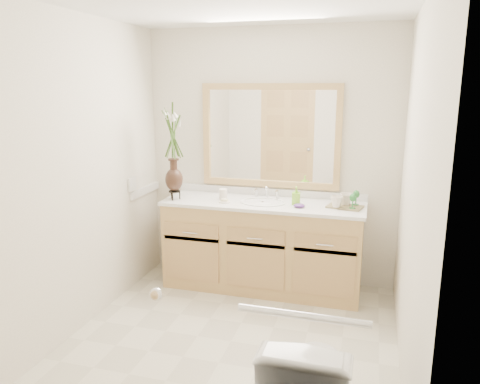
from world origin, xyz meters
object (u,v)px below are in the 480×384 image
(flower_vase, at_px, (173,142))
(soap_bottle, at_px, (296,196))
(tumbler, at_px, (223,194))
(tray, at_px, (345,207))

(flower_vase, bearing_deg, soap_bottle, 6.27)
(tumbler, distance_m, tray, 1.12)
(tumbler, bearing_deg, soap_bottle, -0.89)
(soap_bottle, bearing_deg, tray, -5.08)
(soap_bottle, height_order, tray, soap_bottle)
(flower_vase, bearing_deg, tray, 4.80)
(flower_vase, distance_m, tumbler, 0.67)
(tumbler, bearing_deg, flower_vase, -162.82)
(tray, bearing_deg, soap_bottle, -166.11)
(flower_vase, relative_size, tumbler, 8.19)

